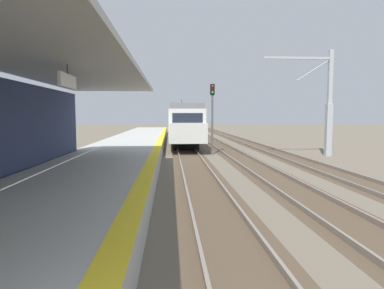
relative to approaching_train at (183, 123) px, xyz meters
The scene contains 7 objects.
station_platform 17.43m from the approaching_train, 104.71° to the right, with size 5.00×80.00×0.91m.
track_pair_nearest_platform 12.95m from the approaching_train, 90.02° to the right, with size 2.34×120.00×0.16m.
track_pair_middle 13.39m from the approaching_train, 75.12° to the right, with size 2.34×120.00×0.16m.
track_pair_far_side 14.63m from the approaching_train, 61.99° to the right, with size 2.34×120.00×0.16m.
approaching_train is the anchor object (origin of this frame).
rail_signal_post 9.70m from the approaching_train, 79.33° to the right, with size 0.32×0.34×5.20m.
catenary_pylon_far_side 14.68m from the approaching_train, 48.57° to the right, with size 5.00×0.40×7.50m.
Camera 1 is at (0.57, -1.16, 2.88)m, focal length 30.99 mm.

